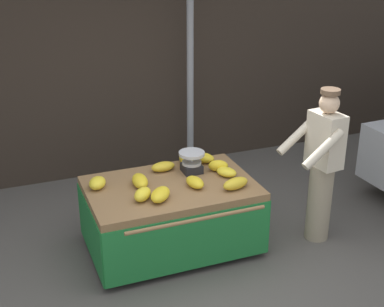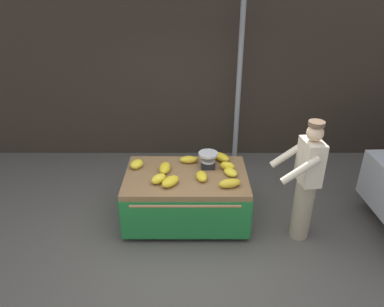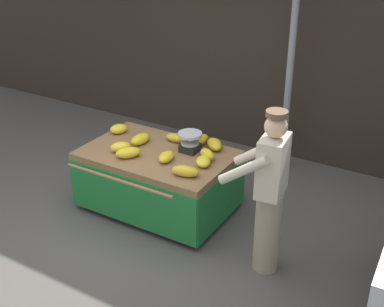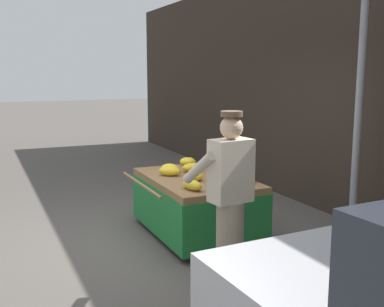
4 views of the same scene
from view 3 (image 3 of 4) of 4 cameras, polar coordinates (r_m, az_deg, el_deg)
name	(u,v)px [view 3 (image 3 of 4)]	position (r m, az deg, el deg)	size (l,w,h in m)	color
ground_plane	(125,236)	(5.80, -7.55, -9.20)	(60.00, 60.00, 0.00)	#514C47
back_wall	(246,20)	(7.41, 6.14, 14.70)	(16.00, 0.24, 3.74)	#332821
street_pole	(290,67)	(6.73, 11.00, 9.58)	(0.09, 0.09, 2.92)	gray
banana_cart	(158,167)	(5.99, -3.88, -1.56)	(1.75, 1.32, 0.75)	olive
weighing_scale	(190,142)	(5.86, -0.22, 1.30)	(0.28, 0.28, 0.23)	black
banana_bunch_0	(203,162)	(5.57, 1.27, -0.92)	(0.16, 0.23, 0.09)	yellow
banana_bunch_1	(214,144)	(5.95, 2.54, 1.04)	(0.16, 0.29, 0.11)	gold
banana_bunch_2	(128,153)	(5.78, -7.20, 0.11)	(0.17, 0.29, 0.12)	gold
banana_bunch_3	(176,138)	(6.13, -1.80, 1.78)	(0.14, 0.27, 0.10)	gold
banana_bunch_4	(166,157)	(5.67, -2.92, -0.37)	(0.15, 0.25, 0.10)	gold
banana_bunch_5	(119,129)	(6.42, -8.25, 2.76)	(0.16, 0.22, 0.12)	yellow
banana_bunch_6	(120,147)	(5.92, -8.05, 0.71)	(0.14, 0.23, 0.12)	yellow
banana_bunch_7	(140,139)	(6.10, -5.84, 1.61)	(0.15, 0.30, 0.12)	gold
banana_bunch_8	(207,154)	(5.69, 1.71, -0.11)	(0.11, 0.22, 0.13)	gold
banana_bunch_9	(185,171)	(5.35, -0.76, -2.00)	(0.14, 0.30, 0.12)	gold
banana_bunch_10	(200,140)	(6.04, 0.92, 1.50)	(0.13, 0.30, 0.12)	gold
vendor_person	(269,193)	(4.88, 8.68, -4.45)	(0.61, 0.56, 1.71)	gray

